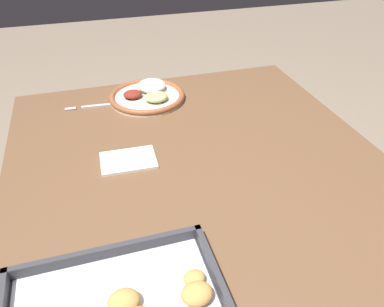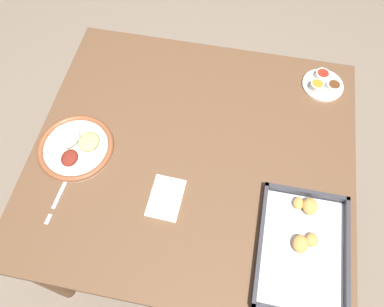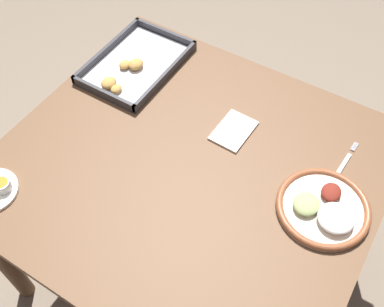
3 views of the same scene
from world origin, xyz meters
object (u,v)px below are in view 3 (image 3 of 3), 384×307
Objects in this scene: dinner_plate at (324,208)px; napkin at (234,131)px; baking_tray at (134,65)px; fork at (341,167)px.

dinner_plate reaches higher than napkin.
dinner_plate is 0.68× the size of baking_tray.
dinner_plate is at bearing -109.33° from napkin.
napkin is at bearing -99.56° from baking_tray.
dinner_plate is 0.17m from fork.
dinner_plate reaches higher than fork.
baking_tray is (0.19, 0.78, -0.00)m from dinner_plate.
dinner_plate is at bearing -173.53° from fork.
napkin is (-0.04, 0.34, 0.00)m from fork.
napkin is (0.12, 0.35, -0.01)m from dinner_plate.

